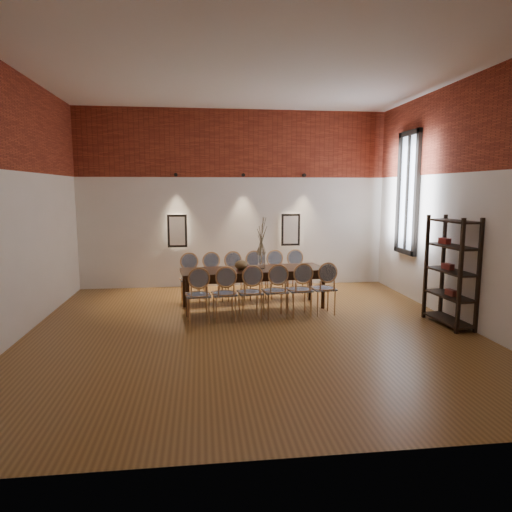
{
  "coord_description": "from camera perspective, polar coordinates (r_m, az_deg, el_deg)",
  "views": [
    {
      "loc": [
        -0.77,
        -6.96,
        2.22
      ],
      "look_at": [
        0.2,
        1.02,
        1.05
      ],
      "focal_mm": 32.0,
      "sensor_mm": 36.0,
      "label": 1
    }
  ],
  "objects": [
    {
      "name": "chair_far_f",
      "position": [
        9.59,
        5.26,
        -2.27
      ],
      "size": [
        0.49,
        0.49,
        0.94
      ],
      "primitive_type": null,
      "rotation": [
        0.0,
        0.0,
        3.25
      ],
      "color": "tan",
      "rests_on": "floor"
    },
    {
      "name": "wall_left",
      "position": [
        7.5,
        -28.82,
        5.58
      ],
      "size": [
        0.1,
        7.0,
        4.0
      ],
      "primitive_type": "cube",
      "color": "silver",
      "rests_on": "ground"
    },
    {
      "name": "chair_far_a",
      "position": [
        9.14,
        -8.2,
        -2.85
      ],
      "size": [
        0.49,
        0.49,
        0.94
      ],
      "primitive_type": null,
      "rotation": [
        0.0,
        0.0,
        3.25
      ],
      "color": "tan",
      "rests_on": "floor"
    },
    {
      "name": "wall_front",
      "position": [
        3.5,
        5.86,
        4.66
      ],
      "size": [
        7.0,
        0.1,
        4.0
      ],
      "primitive_type": "cube",
      "color": "silver",
      "rests_on": "ground"
    },
    {
      "name": "window_frame",
      "position": [
        9.9,
        18.41,
        7.45
      ],
      "size": [
        0.08,
        0.9,
        2.5
      ],
      "primitive_type": "cube",
      "color": "black",
      "rests_on": "wall_right"
    },
    {
      "name": "brick_band_back",
      "position": [
        10.52,
        -2.77,
        13.89
      ],
      "size": [
        7.0,
        0.02,
        1.5
      ],
      "primitive_type": "cube",
      "color": "maroon",
      "rests_on": "ground"
    },
    {
      "name": "bowl",
      "position": [
        8.45,
        -1.87,
        -1.12
      ],
      "size": [
        0.24,
        0.24,
        0.18
      ],
      "primitive_type": "ellipsoid",
      "color": "brown",
      "rests_on": "dining_table"
    },
    {
      "name": "niche_right",
      "position": [
        10.65,
        4.32,
        3.3
      ],
      "size": [
        0.36,
        0.06,
        0.66
      ],
      "primitive_type": "cube",
      "color": "#FFEAC6",
      "rests_on": "wall_back"
    },
    {
      "name": "chair_near_b",
      "position": [
        7.81,
        -3.97,
        -4.69
      ],
      "size": [
        0.49,
        0.49,
        0.94
      ],
      "primitive_type": null,
      "rotation": [
        0.0,
        0.0,
        0.11
      ],
      "color": "tan",
      "rests_on": "floor"
    },
    {
      "name": "ceiling",
      "position": [
        7.23,
        -0.62,
        22.62
      ],
      "size": [
        7.0,
        7.0,
        0.02
      ],
      "primitive_type": "cube",
      "color": "silver",
      "rests_on": "ground"
    },
    {
      "name": "chair_near_a",
      "position": [
        7.75,
        -7.26,
        -4.84
      ],
      "size": [
        0.49,
        0.49,
        0.94
      ],
      "primitive_type": null,
      "rotation": [
        0.0,
        0.0,
        0.11
      ],
      "color": "tan",
      "rests_on": "floor"
    },
    {
      "name": "chair_far_d",
      "position": [
        9.35,
        0.04,
        -2.51
      ],
      "size": [
        0.49,
        0.49,
        0.94
      ],
      "primitive_type": null,
      "rotation": [
        0.0,
        0.0,
        3.25
      ],
      "color": "tan",
      "rests_on": "floor"
    },
    {
      "name": "brick_band_right",
      "position": [
        8.22,
        25.17,
        14.71
      ],
      "size": [
        0.02,
        7.0,
        1.5
      ],
      "primitive_type": "cube",
      "color": "maroon",
      "rests_on": "ground"
    },
    {
      "name": "spot_fixture_mid",
      "position": [
        10.43,
        -1.6,
        10.09
      ],
      "size": [
        0.08,
        0.1,
        0.08
      ],
      "primitive_type": "cylinder",
      "rotation": [
        1.57,
        0.0,
        0.0
      ],
      "color": "black",
      "rests_on": "wall_back"
    },
    {
      "name": "chair_far_b",
      "position": [
        9.19,
        -5.42,
        -2.74
      ],
      "size": [
        0.49,
        0.49,
        0.94
      ],
      "primitive_type": null,
      "rotation": [
        0.0,
        0.0,
        3.25
      ],
      "color": "tan",
      "rests_on": "floor"
    },
    {
      "name": "chair_near_c",
      "position": [
        7.89,
        -0.75,
        -4.54
      ],
      "size": [
        0.49,
        0.49,
        0.94
      ],
      "primitive_type": null,
      "rotation": [
        0.0,
        0.0,
        0.11
      ],
      "color": "tan",
      "rests_on": "floor"
    },
    {
      "name": "chair_far_e",
      "position": [
        9.46,
        2.69,
        -2.39
      ],
      "size": [
        0.49,
        0.49,
        0.94
      ],
      "primitive_type": null,
      "rotation": [
        0.0,
        0.0,
        3.25
      ],
      "color": "tan",
      "rests_on": "floor"
    },
    {
      "name": "floor",
      "position": [
        7.35,
        -0.57,
        -9.38
      ],
      "size": [
        7.0,
        7.0,
        0.02
      ],
      "primitive_type": "cube",
      "color": "brown",
      "rests_on": "ground"
    },
    {
      "name": "dried_branches",
      "position": [
        8.52,
        0.7,
        2.42
      ],
      "size": [
        0.5,
        0.5,
        0.7
      ],
      "primitive_type": null,
      "color": "#4E432B",
      "rests_on": "vase"
    },
    {
      "name": "wall_right",
      "position": [
        8.2,
        25.05,
        5.97
      ],
      "size": [
        0.1,
        7.0,
        4.0
      ],
      "primitive_type": "cube",
      "color": "silver",
      "rests_on": "ground"
    },
    {
      "name": "vase",
      "position": [
        8.58,
        0.7,
        -0.58
      ],
      "size": [
        0.14,
        0.14,
        0.3
      ],
      "primitive_type": "cylinder",
      "color": "silver",
      "rests_on": "dining_table"
    },
    {
      "name": "chair_near_e",
      "position": [
        8.13,
        5.45,
        -4.19
      ],
      "size": [
        0.49,
        0.49,
        0.94
      ],
      "primitive_type": null,
      "rotation": [
        0.0,
        0.0,
        0.11
      ],
      "color": "tan",
      "rests_on": "floor"
    },
    {
      "name": "window_glass",
      "position": [
        9.91,
        18.52,
        7.45
      ],
      "size": [
        0.02,
        0.78,
        2.38
      ],
      "primitive_type": "cube",
      "color": "silver",
      "rests_on": "wall_right"
    },
    {
      "name": "spot_fixture_right",
      "position": [
        10.65,
        6.03,
        10.01
      ],
      "size": [
        0.08,
        0.1,
        0.08
      ],
      "primitive_type": "cylinder",
      "rotation": [
        1.57,
        0.0,
        0.0
      ],
      "color": "black",
      "rests_on": "wall_back"
    },
    {
      "name": "chair_near_d",
      "position": [
        8.0,
        2.39,
        -4.37
      ],
      "size": [
        0.49,
        0.49,
        0.94
      ],
      "primitive_type": null,
      "rotation": [
        0.0,
        0.0,
        0.11
      ],
      "color": "tan",
      "rests_on": "floor"
    },
    {
      "name": "book",
      "position": [
        8.6,
        -1.51,
        -1.46
      ],
      "size": [
        0.28,
        0.21,
        0.03
      ],
      "primitive_type": "cube",
      "rotation": [
        0.0,
        0.0,
        0.11
      ],
      "color": "#821E71",
      "rests_on": "dining_table"
    },
    {
      "name": "chair_far_c",
      "position": [
        9.26,
        -2.66,
        -2.63
      ],
      "size": [
        0.49,
        0.49,
        0.94
      ],
      "primitive_type": null,
      "rotation": [
        0.0,
        0.0,
        3.25
      ],
      "color": "tan",
      "rests_on": "floor"
    },
    {
      "name": "spot_fixture_left",
      "position": [
        10.4,
        -9.99,
        9.97
      ],
      "size": [
        0.08,
        0.1,
        0.08
      ],
      "primitive_type": "cylinder",
      "rotation": [
        1.57,
        0.0,
        0.0
      ],
      "color": "black",
      "rests_on": "wall_back"
    },
    {
      "name": "brick_band_front",
      "position": [
        3.71,
        5.91,
        24.37
      ],
      "size": [
        7.0,
        0.02,
        1.5
      ],
      "primitive_type": "cube",
      "color": "maroon",
      "rests_on": "ground"
    },
    {
      "name": "dining_table",
      "position": [
        8.64,
        -0.32,
        -4.06
      ],
      "size": [
        2.77,
        1.15,
        0.75
      ],
      "primitive_type": "cube",
      "rotation": [
        0.0,
        0.0,
        0.11
      ],
      "color": "black",
      "rests_on": "floor"
    },
    {
      "name": "wall_back",
      "position": [
        10.54,
        -2.75,
        7.07
      ],
      "size": [
        7.0,
        0.1,
        4.0
      ],
      "primitive_type": "cube",
      "color": "silver",
      "rests_on": "ground"
    },
    {
      "name": "niche_left",
      "position": [
        10.46,
        -9.81,
        3.11
      ],
      "size": [
        0.36,
        0.06,
        0.66
      ],
      "primitive_type": "cube",
      "color": "#FFEAC6",
      "rests_on": "wall_back"
    },
    {
      "name": "window_mullion",
      "position": [
        9.9,
        18.41,
        7.45
      ],
      "size": [
        0.06,
        0.06,
        2.4
      ],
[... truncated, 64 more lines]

